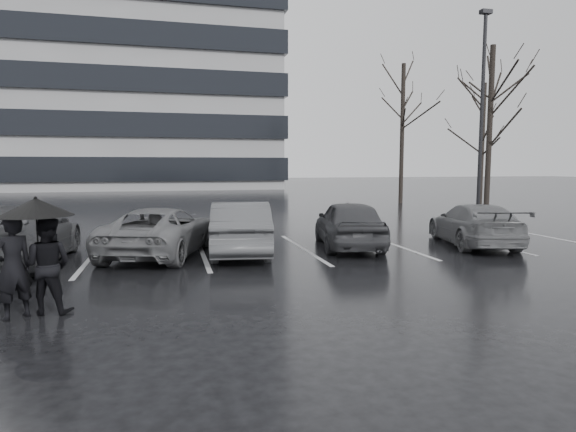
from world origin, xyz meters
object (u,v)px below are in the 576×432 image
Objects in this scene: car_west_a at (241,228)px; tree_north at (402,134)px; car_east at (474,224)px; pedestrian_right at (48,265)px; car_main at (349,223)px; tree_ne at (482,145)px; car_west_b at (161,231)px; pedestrian_left at (13,267)px; lamp_post at (481,125)px; tree_east at (489,131)px; car_west_c at (19,235)px.

car_west_a is 19.50m from tree_north.
tree_north is (5.35, 15.07, 3.64)m from car_east.
tree_north is at bearing -115.45° from pedestrian_right.
car_main is 17.30m from tree_ne.
pedestrian_left reaches higher than car_west_b.
car_west_a is at bearing -152.37° from lamp_post.
car_west_b is at bearing -150.72° from pedestrian_left.
tree_east is 0.94× the size of tree_north.
tree_ne is (4.24, 5.78, -0.59)m from lamp_post.
tree_ne reaches higher than pedestrian_left.
pedestrian_left is at bearing -144.44° from tree_east.
tree_east is 7.08m from tree_north.
tree_north is (12.21, 14.78, 3.56)m from car_west_a.
car_main is at bearing -131.63° from pedestrian_right.
tree_east is (1.74, 1.78, -0.09)m from lamp_post.
car_west_b is at bearing -157.25° from lamp_post.
tree_ne is (19.41, 16.22, 2.73)m from pedestrian_right.
car_west_b is 20.62m from tree_north.
tree_north is at bearing -116.62° from car_west_b.
tree_ne is (8.85, 12.07, 2.89)m from car_east.
tree_ne is (17.76, 11.45, 2.88)m from car_west_b.
pedestrian_left is (-11.00, -4.33, 0.19)m from car_east.
tree_east is (13.21, 7.78, 3.31)m from car_west_a.
lamp_post reaches higher than tree_north.
pedestrian_right is at bearing -140.13° from tree_ne.
tree_east is at bearing 177.71° from pedestrian_left.
pedestrian_right is at bearing 35.88° from car_east.
pedestrian_left is at bearing 35.96° from car_east.
car_east is at bearing -166.01° from car_west_b.
tree_east is (17.35, 12.41, 3.20)m from pedestrian_left.
tree_east reaches higher than pedestrian_left.
tree_east reaches higher than car_west_a.
car_main is 10.69m from lamp_post.
tree_ne is (2.50, 4.00, -0.50)m from tree_east.
car_main is 17.52m from tree_north.
car_west_b is (-5.20, 0.11, -0.06)m from car_main.
tree_ne is 0.82× the size of tree_north.
car_west_c is 0.57× the size of tree_north.
car_east is 2.73× the size of pedestrian_right.
car_west_b is 2.82× the size of pedestrian_left.
car_east is (8.91, -0.63, -0.01)m from car_west_b.
car_west_b is 2.91× the size of pedestrian_right.
car_east is 0.47× the size of lamp_post.
car_west_b is 17.32m from tree_east.
pedestrian_right reaches higher than car_east.
pedestrian_right is (-1.65, -4.77, 0.15)m from car_west_b.
tree_ne is at bearing -148.80° from car_west_c.
car_west_b is 5.38m from pedestrian_left.
tree_ne is at bearing -126.52° from car_main.
car_main is at bearing -145.20° from lamp_post.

